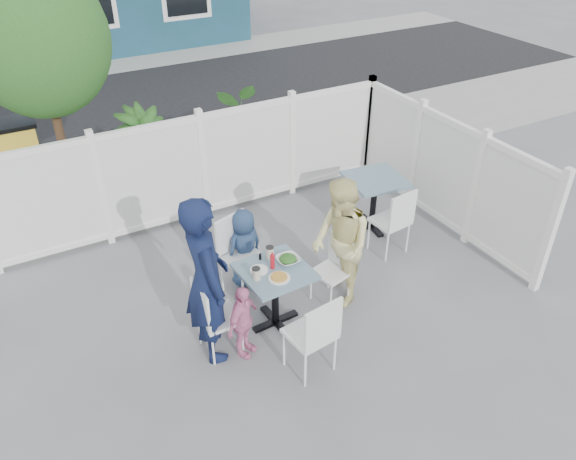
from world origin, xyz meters
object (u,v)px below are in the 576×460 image
main_table (275,282)px  man (207,280)px  spare_table (375,189)px  chair_left (212,313)px  boy (245,248)px  chair_near (315,331)px  toddler (243,322)px  chair_back (238,249)px  woman (340,244)px  chair_right (335,265)px  utility_cabinet (18,168)px

main_table → man: 0.86m
spare_table → chair_left: 3.19m
boy → chair_near: bearing=75.4°
main_table → toddler: (-0.52, -0.25, -0.15)m
chair_back → chair_left: bearing=33.1°
chair_left → woman: woman is taller
chair_right → man: size_ratio=0.44×
chair_near → man: man is taller
main_table → toddler: toddler is taller
chair_left → man: man is taller
spare_table → man: bearing=-158.8°
chair_left → chair_near: bearing=43.6°
chair_near → woman: 1.26m
chair_right → toddler: bearing=89.2°
chair_back → boy: 0.14m
utility_cabinet → chair_near: (2.11, -5.03, -0.08)m
spare_table → man: size_ratio=0.45×
chair_right → woman: bearing=-150.4°
main_table → boy: (0.04, 0.86, -0.08)m
chair_near → woman: (0.87, 0.88, 0.22)m
chair_right → chair_back: (-0.91, 0.74, 0.09)m
main_table → chair_back: chair_back is taller
woman → main_table: bearing=-78.1°
chair_left → toddler: 0.34m
spare_table → chair_back: bearing=-172.0°
utility_cabinet → chair_back: 3.94m
utility_cabinet → chair_near: bearing=-67.3°
woman → toddler: size_ratio=1.79×
man → woman: man is taller
chair_back → chair_near: 1.66m
man → toddler: 0.62m
woman → boy: bearing=-125.0°
utility_cabinet → chair_left: utility_cabinet is taller
chair_right → chair_back: bearing=37.0°
chair_left → chair_back: bearing=139.8°
chair_near → toddler: size_ratio=1.11×
utility_cabinet → toddler: 4.72m
utility_cabinet → boy: utility_cabinet is taller
chair_right → woman: 0.31m
chair_left → woman: 1.68m
woman → chair_left: bearing=-76.7°
main_table → spare_table: spare_table is taller
chair_left → boy: size_ratio=0.89×
chair_back → chair_near: bearing=74.6°
woman → man: bearing=-78.2°
chair_back → chair_near: size_ratio=1.01×
chair_left → chair_back: size_ratio=0.93×
chair_near → toddler: chair_near is taller
chair_near → boy: 1.71m
woman → boy: (-0.84, 0.83, -0.28)m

